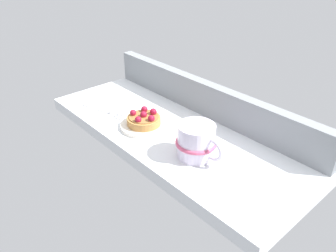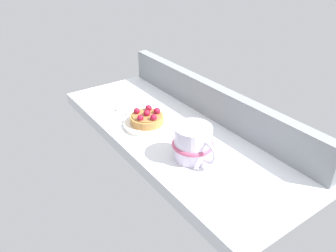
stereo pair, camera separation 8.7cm
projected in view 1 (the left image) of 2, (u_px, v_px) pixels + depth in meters
The scene contains 6 objects.
ground_plane at pixel (171, 135), 95.28cm from camera, with size 82.06×32.05×3.57cm, color silver.
window_rail_back at pixel (206, 99), 100.11cm from camera, with size 80.42×3.35×10.20cm, color gray.
dessert_plate at pixel (144, 125), 95.37cm from camera, with size 13.53×13.53×1.02cm.
raspberry_tart at pixel (144, 119), 94.37cm from camera, with size 9.60×9.60×4.08cm.
coffee_mug at pixel (197, 141), 81.07cm from camera, with size 13.52×10.32×8.65cm.
dessert_fork at pixel (101, 110), 103.95cm from camera, with size 17.86×6.30×0.60cm.
Camera 1 is at (60.03, -54.74, 48.07)cm, focal length 35.54 mm.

